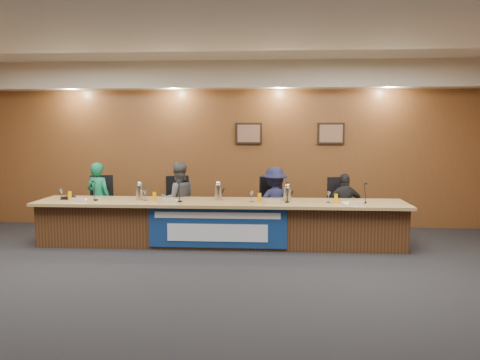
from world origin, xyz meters
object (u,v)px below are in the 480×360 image
object	(u,v)px
panelist_c	(274,203)
office_chair_b	(180,209)
panelist_a	(99,199)
speakerphone	(71,198)
panelist_b	(178,200)
panelist_d	(345,206)
office_chair_a	(101,208)
dais_body	(220,224)
carafe_left	(140,193)
banner	(217,228)
office_chair_c	(274,210)
office_chair_d	(344,211)
carafe_right	(287,194)
carafe_mid	(218,192)

from	to	relation	value
panelist_c	office_chair_b	xyz separation A→B (m)	(-1.72, 0.10, -0.16)
panelist_a	speakerphone	xyz separation A→B (m)	(-0.28, -0.56, 0.10)
panelist_b	panelist_d	xyz separation A→B (m)	(2.96, 0.00, -0.09)
office_chair_a	panelist_a	bearing A→B (deg)	-104.57
dais_body	carafe_left	size ratio (longest dim) A/B	23.82
banner	office_chair_b	world-z (taller)	banner
panelist_b	speakerphone	bearing A→B (deg)	-5.92
dais_body	office_chair_b	distance (m)	1.05
panelist_b	office_chair_a	size ratio (longest dim) A/B	2.81
office_chair_c	banner	bearing A→B (deg)	-147.10
banner	panelist_b	world-z (taller)	panelist_b
panelist_a	office_chair_d	distance (m)	4.43
office_chair_b	carafe_right	distance (m)	2.06
panelist_d	dais_body	bearing A→B (deg)	9.39
carafe_mid	panelist_b	bearing A→B (deg)	147.21
panelist_a	carafe_left	world-z (taller)	panelist_a
panelist_b	office_chair_a	bearing A→B (deg)	-27.78
panelist_c	speakerphone	xyz separation A→B (m)	(-3.46, -0.56, 0.14)
panelist_b	office_chair_d	bearing A→B (deg)	158.06
panelist_d	speakerphone	distance (m)	4.74
dais_body	office_chair_b	xyz separation A→B (m)	(-0.81, 0.65, 0.13)
office_chair_d	carafe_left	bearing A→B (deg)	168.26
dais_body	office_chair_a	world-z (taller)	dais_body
office_chair_b	carafe_mid	world-z (taller)	carafe_mid
office_chair_d	carafe_left	distance (m)	3.59
office_chair_a	speakerphone	distance (m)	0.78
banner	office_chair_b	size ratio (longest dim) A/B	4.58
panelist_b	carafe_right	bearing A→B (deg)	141.07
banner	office_chair_a	world-z (taller)	banner
panelist_d	office_chair_a	size ratio (longest dim) A/B	2.43
panelist_a	office_chair_d	size ratio (longest dim) A/B	2.79
banner	carafe_right	world-z (taller)	carafe_right
dais_body	panelist_a	world-z (taller)	panelist_a
office_chair_b	speakerphone	size ratio (longest dim) A/B	1.50
panelist_b	office_chair_d	distance (m)	2.97
office_chair_d	speakerphone	bearing A→B (deg)	165.40
dais_body	banner	xyz separation A→B (m)	(0.00, -0.41, 0.03)
dais_body	panelist_c	size ratio (longest dim) A/B	4.72
panelist_b	office_chair_d	world-z (taller)	panelist_b
office_chair_c	speakerphone	bearing A→B (deg)	174.04
speakerphone	panelist_a	bearing A→B (deg)	63.95
panelist_d	carafe_mid	distance (m)	2.26
dais_body	office_chair_a	xyz separation A→B (m)	(-2.28, 0.65, 0.13)
panelist_a	panelist_c	size ratio (longest dim) A/B	1.05
dais_body	office_chair_c	world-z (taller)	dais_body
office_chair_a	office_chair_d	xyz separation A→B (m)	(4.42, 0.00, 0.00)
office_chair_c	carafe_mid	world-z (taller)	carafe_mid
office_chair_d	office_chair_a	bearing A→B (deg)	157.36
panelist_b	office_chair_a	world-z (taller)	panelist_b
office_chair_a	carafe_left	size ratio (longest dim) A/B	1.91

